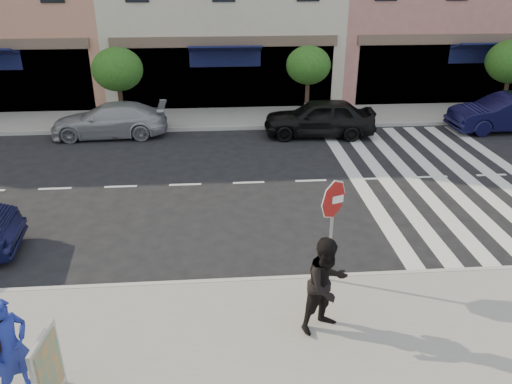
{
  "coord_description": "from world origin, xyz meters",
  "views": [
    {
      "loc": [
        -0.89,
        -10.45,
        6.37
      ],
      "look_at": [
        -0.06,
        0.26,
        1.4
      ],
      "focal_mm": 35.0,
      "sensor_mm": 36.0,
      "label": 1
    }
  ],
  "objects_px": {
    "walker": "(327,285)",
    "poster_board": "(49,372)",
    "car_far_right": "(506,113)",
    "stop_sign": "(333,209)",
    "car_far_mid": "(319,118)",
    "photographer": "(10,348)",
    "car_far_left": "(109,120)"
  },
  "relations": [
    {
      "from": "car_far_right",
      "to": "stop_sign",
      "type": "bearing_deg",
      "value": -44.62
    },
    {
      "from": "walker",
      "to": "car_far_left",
      "type": "bearing_deg",
      "value": 87.79
    },
    {
      "from": "poster_board",
      "to": "walker",
      "type": "bearing_deg",
      "value": 24.03
    },
    {
      "from": "car_far_right",
      "to": "poster_board",
      "type": "bearing_deg",
      "value": -49.33
    },
    {
      "from": "stop_sign",
      "to": "car_far_right",
      "type": "height_order",
      "value": "stop_sign"
    },
    {
      "from": "car_far_mid",
      "to": "car_far_left",
      "type": "bearing_deg",
      "value": -89.5
    },
    {
      "from": "walker",
      "to": "car_far_right",
      "type": "distance_m",
      "value": 15.35
    },
    {
      "from": "poster_board",
      "to": "photographer",
      "type": "bearing_deg",
      "value": 160.69
    },
    {
      "from": "walker",
      "to": "car_far_right",
      "type": "bearing_deg",
      "value": 20.86
    },
    {
      "from": "stop_sign",
      "to": "walker",
      "type": "relative_size",
      "value": 1.25
    },
    {
      "from": "photographer",
      "to": "poster_board",
      "type": "distance_m",
      "value": 0.73
    },
    {
      "from": "car_far_left",
      "to": "car_far_right",
      "type": "bearing_deg",
      "value": 87.1
    },
    {
      "from": "walker",
      "to": "car_far_right",
      "type": "relative_size",
      "value": 0.42
    },
    {
      "from": "car_far_left",
      "to": "car_far_mid",
      "type": "bearing_deg",
      "value": 84.94
    },
    {
      "from": "poster_board",
      "to": "car_far_mid",
      "type": "height_order",
      "value": "car_far_mid"
    },
    {
      "from": "stop_sign",
      "to": "poster_board",
      "type": "bearing_deg",
      "value": -170.4
    },
    {
      "from": "walker",
      "to": "poster_board",
      "type": "xyz_separation_m",
      "value": [
        -4.51,
        -1.44,
        -0.31
      ]
    },
    {
      "from": "photographer",
      "to": "walker",
      "type": "bearing_deg",
      "value": -45.11
    },
    {
      "from": "walker",
      "to": "poster_board",
      "type": "relative_size",
      "value": 1.45
    },
    {
      "from": "stop_sign",
      "to": "car_far_mid",
      "type": "bearing_deg",
      "value": 58.97
    },
    {
      "from": "poster_board",
      "to": "car_far_mid",
      "type": "distance_m",
      "value": 14.69
    },
    {
      "from": "stop_sign",
      "to": "car_far_mid",
      "type": "relative_size",
      "value": 0.54
    },
    {
      "from": "car_far_left",
      "to": "car_far_mid",
      "type": "distance_m",
      "value": 8.34
    },
    {
      "from": "poster_board",
      "to": "car_far_left",
      "type": "relative_size",
      "value": 0.29
    },
    {
      "from": "stop_sign",
      "to": "car_far_left",
      "type": "bearing_deg",
      "value": 100.14
    },
    {
      "from": "poster_board",
      "to": "car_far_right",
      "type": "bearing_deg",
      "value": 48.72
    },
    {
      "from": "photographer",
      "to": "car_far_left",
      "type": "bearing_deg",
      "value": 36.78
    },
    {
      "from": "car_far_mid",
      "to": "stop_sign",
      "type": "bearing_deg",
      "value": -5.3
    },
    {
      "from": "photographer",
      "to": "car_far_right",
      "type": "xyz_separation_m",
      "value": [
        15.03,
        12.86,
        -0.29
      ]
    },
    {
      "from": "photographer",
      "to": "car_far_right",
      "type": "bearing_deg",
      "value": -17.12
    },
    {
      "from": "car_far_mid",
      "to": "car_far_right",
      "type": "bearing_deg",
      "value": 94.99
    },
    {
      "from": "photographer",
      "to": "car_far_mid",
      "type": "bearing_deg",
      "value": 2.7
    }
  ]
}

